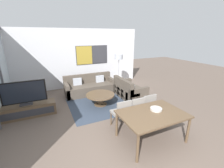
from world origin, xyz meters
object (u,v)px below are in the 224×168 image
object	(u,v)px
coffee_table	(100,97)
dining_chair_centre	(135,109)
fruit_bowl	(156,109)
sofa_side	(128,91)
dining_chair_right	(147,105)
sofa_main	(90,87)
floor_lamp	(119,59)
television	(24,93)
dining_chair_left	(122,112)
dining_table	(152,116)
tv_console	(28,110)

from	to	relation	value
coffee_table	dining_chair_centre	bearing A→B (deg)	-74.70
fruit_bowl	sofa_side	bearing A→B (deg)	74.40
dining_chair_right	dining_chair_centre	bearing A→B (deg)	-172.33
sofa_side	coffee_table	size ratio (longest dim) A/B	1.36
sofa_main	floor_lamp	bearing A→B (deg)	-1.01
television	dining_chair_left	distance (m)	3.06
sofa_main	sofa_side	world-z (taller)	same
sofa_main	fruit_bowl	distance (m)	3.71
floor_lamp	dining_chair_right	bearing A→B (deg)	-100.64
sofa_side	dining_chair_left	world-z (taller)	dining_chair_left
dining_chair_right	sofa_main	bearing A→B (deg)	106.81
sofa_side	dining_chair_centre	size ratio (longest dim) A/B	1.64
sofa_main	dining_table	distance (m)	3.76
dining_chair_right	floor_lamp	xyz separation A→B (m)	(0.55, 2.92, 0.92)
tv_console	television	bearing A→B (deg)	90.00
tv_console	coffee_table	world-z (taller)	coffee_table
television	dining_chair_right	size ratio (longest dim) A/B	1.45
coffee_table	dining_chair_left	distance (m)	1.66
dining_chair_centre	floor_lamp	xyz separation A→B (m)	(0.99, 2.97, 0.92)
dining_chair_centre	floor_lamp	distance (m)	3.27
fruit_bowl	dining_table	bearing A→B (deg)	-153.16
sofa_side	tv_console	bearing A→B (deg)	89.65
sofa_main	fruit_bowl	bearing A→B (deg)	-80.07
dining_chair_left	fruit_bowl	size ratio (longest dim) A/B	3.02
dining_table	dining_chair_right	xyz separation A→B (m)	(0.44, 0.77, -0.15)
dining_table	dining_chair_centre	distance (m)	0.73
dining_chair_right	fruit_bowl	size ratio (longest dim) A/B	3.02
dining_chair_right	fruit_bowl	world-z (taller)	dining_chair_right
television	sofa_side	size ratio (longest dim) A/B	0.88
floor_lamp	tv_console	bearing A→B (deg)	-163.69
tv_console	coffee_table	bearing A→B (deg)	-4.86
coffee_table	dining_chair_left	size ratio (longest dim) A/B	1.21
dining_chair_right	sofa_side	bearing A→B (deg)	76.35
television	sofa_main	xyz separation A→B (m)	(2.41, 1.15, -0.52)
sofa_side	dining_table	world-z (taller)	sofa_side
floor_lamp	dining_chair_left	bearing A→B (deg)	-115.59
tv_console	coffee_table	xyz separation A→B (m)	(2.41, -0.21, 0.11)
sofa_main	dining_chair_right	distance (m)	3.08
sofa_side	dining_chair_right	world-z (taller)	dining_chair_right
sofa_main	fruit_bowl	world-z (taller)	sofa_main
tv_console	sofa_side	xyz separation A→B (m)	(3.73, -0.02, 0.07)
tv_console	dining_chair_centre	distance (m)	3.42
sofa_side	dining_table	size ratio (longest dim) A/B	0.92
dining_table	fruit_bowl	distance (m)	0.23
coffee_table	dining_chair_left	world-z (taller)	dining_chair_left
sofa_main	dining_table	xyz separation A→B (m)	(0.45, -3.71, 0.38)
dining_chair_centre	television	bearing A→B (deg)	147.13
sofa_side	dining_chair_right	distance (m)	1.83
tv_console	dining_chair_left	size ratio (longest dim) A/B	1.95
sofa_main	dining_chair_centre	distance (m)	3.04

